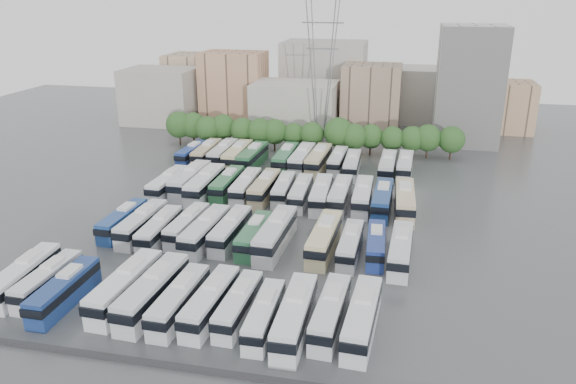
% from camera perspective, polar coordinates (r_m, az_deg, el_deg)
% --- Properties ---
extents(ground, '(220.00, 220.00, 0.00)m').
position_cam_1_polar(ground, '(83.46, -3.53, -3.70)').
color(ground, '#424447').
rests_on(ground, ground).
extents(parapet, '(56.00, 0.50, 0.50)m').
position_cam_1_polar(parapet, '(56.50, -12.95, -16.67)').
color(parapet, '#2D2D30').
rests_on(parapet, ground).
extents(tree_line, '(64.95, 7.23, 7.97)m').
position_cam_1_polar(tree_line, '(121.24, 1.32, 6.08)').
color(tree_line, black).
rests_on(tree_line, ground).
extents(city_buildings, '(102.00, 35.00, 20.00)m').
position_cam_1_polar(city_buildings, '(150.29, 1.09, 10.22)').
color(city_buildings, '#9E998E').
rests_on(city_buildings, ground).
extents(apartment_tower, '(14.00, 14.00, 26.00)m').
position_cam_1_polar(apartment_tower, '(133.63, 17.89, 10.26)').
color(apartment_tower, silver).
rests_on(apartment_tower, ground).
extents(electricity_pylon, '(9.00, 6.91, 33.83)m').
position_cam_1_polar(electricity_pylon, '(125.78, 3.47, 13.22)').
color(electricity_pylon, slate).
rests_on(electricity_pylon, ground).
extents(bus_r0_s0, '(3.20, 12.20, 3.79)m').
position_cam_1_polar(bus_r0_s0, '(73.24, -25.23, -7.67)').
color(bus_r0_s0, white).
rests_on(bus_r0_s0, ground).
extents(bus_r0_s1, '(2.69, 11.13, 3.47)m').
position_cam_1_polar(bus_r0_s1, '(71.42, -23.23, -8.21)').
color(bus_r0_s1, silver).
rests_on(bus_r0_s1, ground).
extents(bus_r0_s2, '(2.56, 11.61, 3.64)m').
position_cam_1_polar(bus_r0_s2, '(68.31, -21.77, -9.24)').
color(bus_r0_s2, navy).
rests_on(bus_r0_s2, ground).
extents(bus_r0_s4, '(3.41, 13.18, 4.10)m').
position_cam_1_polar(bus_r0_s4, '(66.38, -16.17, -9.20)').
color(bus_r0_s4, white).
rests_on(bus_r0_s4, ground).
extents(bus_r0_s5, '(3.56, 13.36, 4.15)m').
position_cam_1_polar(bus_r0_s5, '(64.55, -13.58, -9.80)').
color(bus_r0_s5, silver).
rests_on(bus_r0_s5, ground).
extents(bus_r0_s6, '(2.93, 11.90, 3.71)m').
position_cam_1_polar(bus_r0_s6, '(62.80, -10.98, -10.72)').
color(bus_r0_s6, silver).
rests_on(bus_r0_s6, ground).
extents(bus_r0_s7, '(3.18, 11.94, 3.71)m').
position_cam_1_polar(bus_r0_s7, '(61.99, -7.89, -10.96)').
color(bus_r0_s7, silver).
rests_on(bus_r0_s7, ground).
extents(bus_r0_s8, '(2.73, 11.01, 3.43)m').
position_cam_1_polar(bus_r0_s8, '(61.37, -5.06, -11.33)').
color(bus_r0_s8, silver).
rests_on(bus_r0_s8, ground).
extents(bus_r0_s9, '(2.55, 10.87, 3.40)m').
position_cam_1_polar(bus_r0_s9, '(59.55, -2.42, -12.36)').
color(bus_r0_s9, silver).
rests_on(bus_r0_s9, ground).
extents(bus_r0_s10, '(2.92, 12.80, 4.01)m').
position_cam_1_polar(bus_r0_s10, '(58.80, 0.70, -12.46)').
color(bus_r0_s10, white).
rests_on(bus_r0_s10, ground).
extents(bus_r0_s11, '(3.07, 11.90, 3.70)m').
position_cam_1_polar(bus_r0_s11, '(59.80, 4.33, -12.08)').
color(bus_r0_s11, silver).
rests_on(bus_r0_s11, ground).
extents(bus_r0_s12, '(3.33, 12.57, 3.91)m').
position_cam_1_polar(bus_r0_s12, '(59.12, 7.55, -12.51)').
color(bus_r0_s12, silver).
rests_on(bus_r0_s12, ground).
extents(bus_r1_s1, '(2.74, 11.43, 3.57)m').
position_cam_1_polar(bus_r1_s1, '(85.06, -16.43, -2.77)').
color(bus_r1_s1, navy).
rests_on(bus_r1_s1, ground).
extents(bus_r1_s2, '(2.91, 12.21, 3.82)m').
position_cam_1_polar(bus_r1_s2, '(82.97, -14.63, -3.09)').
color(bus_r1_s2, silver).
rests_on(bus_r1_s2, ground).
extents(bus_r1_s3, '(2.82, 11.70, 3.65)m').
position_cam_1_polar(bus_r1_s3, '(80.60, -12.93, -3.70)').
color(bus_r1_s3, silver).
rests_on(bus_r1_s3, ground).
extents(bus_r1_s4, '(2.92, 11.53, 3.59)m').
position_cam_1_polar(bus_r1_s4, '(81.11, -10.19, -3.36)').
color(bus_r1_s4, silver).
rests_on(bus_r1_s4, ground).
extents(bus_r1_s5, '(3.40, 12.79, 3.98)m').
position_cam_1_polar(bus_r1_s5, '(78.50, -8.39, -3.92)').
color(bus_r1_s5, silver).
rests_on(bus_r1_s5, ground).
extents(bus_r1_s6, '(2.99, 12.04, 3.75)m').
position_cam_1_polar(bus_r1_s6, '(78.66, -5.86, -3.84)').
color(bus_r1_s6, silver).
rests_on(bus_r1_s6, ground).
extents(bus_r1_s7, '(2.61, 11.42, 3.57)m').
position_cam_1_polar(bus_r1_s7, '(77.06, -3.47, -4.36)').
color(bus_r1_s7, '#2C6742').
rests_on(bus_r1_s7, ground).
extents(bus_r1_s8, '(3.42, 13.62, 4.25)m').
position_cam_1_polar(bus_r1_s8, '(76.42, -1.28, -4.28)').
color(bus_r1_s8, silver).
rests_on(bus_r1_s8, ground).
extents(bus_r1_s10, '(3.32, 13.08, 4.07)m').
position_cam_1_polar(bus_r1_s10, '(75.54, 3.71, -4.69)').
color(bus_r1_s10, beige).
rests_on(bus_r1_s10, ground).
extents(bus_r1_s11, '(2.65, 11.25, 3.52)m').
position_cam_1_polar(bus_r1_s11, '(74.63, 6.35, -5.33)').
color(bus_r1_s11, silver).
rests_on(bus_r1_s11, ground).
extents(bus_r1_s12, '(2.84, 10.91, 3.39)m').
position_cam_1_polar(bus_r1_s12, '(75.35, 8.92, -5.25)').
color(bus_r1_s12, navy).
rests_on(bus_r1_s12, ground).
extents(bus_r1_s13, '(3.08, 12.33, 3.84)m').
position_cam_1_polar(bus_r1_s13, '(73.92, 11.37, -5.75)').
color(bus_r1_s13, silver).
rests_on(bus_r1_s13, ground).
extents(bus_r2_s1, '(3.04, 12.46, 3.89)m').
position_cam_1_polar(bus_r2_s1, '(98.41, -12.06, 0.83)').
color(bus_r2_s1, silver).
rests_on(bus_r2_s1, ground).
extents(bus_r2_s2, '(3.06, 13.64, 4.27)m').
position_cam_1_polar(bus_r2_s2, '(98.94, -9.91, 1.21)').
color(bus_r2_s2, silver).
rests_on(bus_r2_s2, ground).
extents(bus_r2_s3, '(3.09, 13.70, 4.29)m').
position_cam_1_polar(bus_r2_s3, '(96.46, -8.42, 0.80)').
color(bus_r2_s3, silver).
rests_on(bus_r2_s3, ground).
extents(bus_r2_s4, '(2.70, 12.21, 3.83)m').
position_cam_1_polar(bus_r2_s4, '(96.88, -6.20, 0.85)').
color(bus_r2_s4, '#2F6F41').
rests_on(bus_r2_s4, ground).
extents(bus_r2_s5, '(2.87, 12.30, 3.85)m').
position_cam_1_polar(bus_r2_s5, '(95.31, -4.32, 0.59)').
color(bus_r2_s5, silver).
rests_on(bus_r2_s5, ground).
extents(bus_r2_s6, '(2.85, 12.55, 3.93)m').
position_cam_1_polar(bus_r2_s6, '(94.25, -2.41, 0.43)').
color(bus_r2_s6, tan).
rests_on(bus_r2_s6, ground).
extents(bus_r2_s7, '(3.04, 11.48, 3.57)m').
position_cam_1_polar(bus_r2_s7, '(94.15, -0.46, 0.31)').
color(bus_r2_s7, silver).
rests_on(bus_r2_s7, ground).
extents(bus_r2_s8, '(2.92, 11.82, 3.69)m').
position_cam_1_polar(bus_r2_s8, '(92.34, 1.31, -0.06)').
color(bus_r2_s8, silver).
rests_on(bus_r2_s8, ground).
extents(bus_r2_s9, '(3.29, 12.60, 3.92)m').
position_cam_1_polar(bus_r2_s9, '(91.50, 3.38, -0.21)').
color(bus_r2_s9, silver).
rests_on(bus_r2_s9, ground).
extents(bus_r2_s10, '(2.80, 12.43, 3.89)m').
position_cam_1_polar(bus_r2_s10, '(91.46, 5.32, -0.28)').
color(bus_r2_s10, silver).
rests_on(bus_r2_s10, ground).
extents(bus_r2_s11, '(2.93, 12.56, 3.93)m').
position_cam_1_polar(bus_r2_s11, '(91.29, 7.59, -0.40)').
color(bus_r2_s11, silver).
rests_on(bus_r2_s11, ground).
extents(bus_r2_s12, '(3.01, 12.69, 3.96)m').
position_cam_1_polar(bus_r2_s12, '(90.26, 9.57, -0.74)').
color(bus_r2_s12, navy).
rests_on(bus_r2_s12, ground).
extents(bus_r2_s13, '(3.43, 13.57, 4.23)m').
position_cam_1_polar(bus_r2_s13, '(89.94, 11.77, -0.88)').
color(bus_r2_s13, beige).
rests_on(bus_r2_s13, ground).
extents(bus_r3_s0, '(3.04, 11.41, 3.55)m').
position_cam_1_polar(bus_r3_s0, '(116.51, -9.74, 3.91)').
color(bus_r3_s0, navy).
rests_on(bus_r3_s0, ground).
extents(bus_r3_s1, '(2.91, 12.51, 3.91)m').
position_cam_1_polar(bus_r3_s1, '(115.59, -8.25, 3.96)').
color(bus_r3_s1, tan).
rests_on(bus_r3_s1, ground).
extents(bus_r3_s2, '(2.83, 12.86, 4.03)m').
position_cam_1_polar(bus_r3_s2, '(114.51, -6.61, 3.91)').
color(bus_r3_s2, silver).
rests_on(bus_r3_s2, ground).
extents(bus_r3_s3, '(3.05, 13.38, 4.19)m').
position_cam_1_polar(bus_r3_s3, '(112.61, -5.14, 3.73)').
color(bus_r3_s3, beige).
rests_on(bus_r3_s3, ground).
extents(bus_r3_s4, '(3.35, 13.18, 4.10)m').
position_cam_1_polar(bus_r3_s4, '(111.55, -3.62, 3.59)').
color(bus_r3_s4, '#2D693E').
rests_on(bus_r3_s4, ground).
extents(bus_r3_s6, '(2.91, 13.11, 4.11)m').
position_cam_1_polar(bus_r3_s6, '(110.47, -0.24, 3.47)').
color(bus_r3_s6, '#2D6A42').
rests_on(bus_r3_s6, ground).
extents(bus_r3_s7, '(3.26, 13.54, 4.23)m').
position_cam_1_polar(bus_r3_s7, '(109.74, 1.44, 3.38)').
color(bus_r3_s7, silver).
rests_on(bus_r3_s7, ground).
extents(bus_r3_s8, '(3.52, 13.59, 4.23)m').
position_cam_1_polar(bus_r3_s8, '(109.30, 3.11, 3.29)').
color(bus_r3_s8, '#CDBD8C').
rests_on(bus_r3_s8, ground).
extents(bus_r3_s9, '(2.81, 11.76, 3.67)m').
position_cam_1_polar(bus_r3_s9, '(110.02, 5.07, 3.20)').
color(bus_r3_s9, silver).
rests_on(bus_r3_s9, ground).
extents(bus_r3_s10, '(2.90, 12.15, 3.79)m').
position_cam_1_polar(bus_r3_s10, '(107.51, 6.53, 2.78)').
color(bus_r3_s10, silver).
rests_on(bus_r3_s10, ground).
extents(bus_r3_s12, '(3.03, 12.84, 4.01)m').
position_cam_1_polar(bus_r3_s12, '(107.15, 10.07, 2.59)').
color(bus_r3_s12, silver).
rests_on(bus_r3_s12, ground).
extents(bus_r3_s13, '(3.09, 12.42, 3.87)m').
position_cam_1_polar(bus_r3_s13, '(108.17, 11.79, 2.60)').
color(bus_r3_s13, silver).
rests_on(bus_r3_s13, ground).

